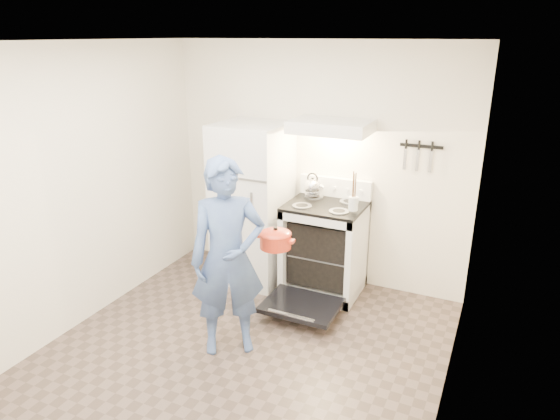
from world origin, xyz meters
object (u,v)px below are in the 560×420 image
(stove_body, at_px, (324,249))
(dutch_oven, at_px, (275,241))
(refrigerator, at_px, (253,203))
(tea_kettle, at_px, (312,185))
(person, at_px, (228,258))

(stove_body, relative_size, dutch_oven, 2.74)
(refrigerator, height_order, dutch_oven, refrigerator)
(tea_kettle, relative_size, dutch_oven, 0.78)
(refrigerator, relative_size, dutch_oven, 5.06)
(refrigerator, relative_size, stove_body, 1.85)
(stove_body, relative_size, person, 0.55)
(person, height_order, dutch_oven, person)
(stove_body, bearing_deg, tea_kettle, 145.22)
(stove_body, height_order, dutch_oven, dutch_oven)
(refrigerator, bearing_deg, stove_body, 1.77)
(tea_kettle, distance_m, dutch_oven, 1.11)
(tea_kettle, bearing_deg, stove_body, -34.78)
(refrigerator, xyz_separation_m, dutch_oven, (0.71, -0.93, 0.06))
(stove_body, xyz_separation_m, dutch_oven, (-0.10, -0.95, 0.45))
(refrigerator, height_order, tea_kettle, refrigerator)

